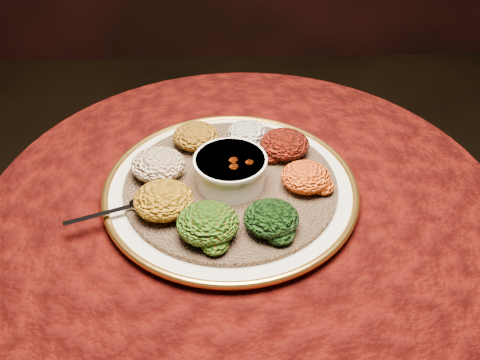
{
  "coord_description": "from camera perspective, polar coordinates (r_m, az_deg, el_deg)",
  "views": [
    {
      "loc": [
        -0.03,
        -0.73,
        1.39
      ],
      "look_at": [
        -0.01,
        0.03,
        0.76
      ],
      "focal_mm": 40.0,
      "sensor_mm": 36.0,
      "label": 1
    }
  ],
  "objects": [
    {
      "name": "table",
      "position": [
        1.11,
        0.54,
        -9.06
      ],
      "size": [
        0.96,
        0.96,
        0.73
      ],
      "color": "black",
      "rests_on": "ground"
    },
    {
      "name": "platter",
      "position": [
        0.99,
        -1.0,
        -0.96
      ],
      "size": [
        0.53,
        0.53,
        0.02
      ],
      "rotation": [
        0.0,
        0.0,
        -0.2
      ],
      "color": "white",
      "rests_on": "table"
    },
    {
      "name": "injera",
      "position": [
        0.98,
        -1.0,
        -0.49
      ],
      "size": [
        0.51,
        0.51,
        0.01
      ],
      "primitive_type": "cylinder",
      "rotation": [
        0.0,
        0.0,
        -0.4
      ],
      "color": "#8A6245",
      "rests_on": "platter"
    },
    {
      "name": "stew_bowl",
      "position": [
        0.96,
        -1.03,
        1.19
      ],
      "size": [
        0.13,
        0.13,
        0.05
      ],
      "color": "white",
      "rests_on": "injera"
    },
    {
      "name": "spoon",
      "position": [
        0.94,
        -11.05,
        -2.63
      ],
      "size": [
        0.15,
        0.07,
        0.01
      ],
      "rotation": [
        0.0,
        0.0,
        -2.78
      ],
      "color": "silver",
      "rests_on": "injera"
    },
    {
      "name": "portion_ayib",
      "position": [
        1.07,
        0.77,
        5.07
      ],
      "size": [
        0.08,
        0.08,
        0.04
      ],
      "primitive_type": "ellipsoid",
      "color": "silver",
      "rests_on": "injera"
    },
    {
      "name": "portion_kitfo",
      "position": [
        1.03,
        4.76,
        3.85
      ],
      "size": [
        0.1,
        0.09,
        0.05
      ],
      "primitive_type": "ellipsoid",
      "color": "black",
      "rests_on": "injera"
    },
    {
      "name": "portion_tikil",
      "position": [
        0.96,
        7.02,
        0.32
      ],
      "size": [
        0.09,
        0.08,
        0.04
      ],
      "primitive_type": "ellipsoid",
      "color": "#A9680E",
      "rests_on": "injera"
    },
    {
      "name": "portion_gomen",
      "position": [
        0.88,
        3.35,
        -4.09
      ],
      "size": [
        0.09,
        0.09,
        0.04
      ],
      "primitive_type": "ellipsoid",
      "color": "black",
      "rests_on": "injera"
    },
    {
      "name": "portion_mixveg",
      "position": [
        0.86,
        -3.45,
        -4.61
      ],
      "size": [
        0.1,
        0.1,
        0.05
      ],
      "primitive_type": "ellipsoid",
      "color": "#963309",
      "rests_on": "injera"
    },
    {
      "name": "portion_kik",
      "position": [
        0.91,
        -8.14,
        -2.14
      ],
      "size": [
        0.1,
        0.1,
        0.05
      ],
      "primitive_type": "ellipsoid",
      "color": "#BE7D10",
      "rests_on": "injera"
    },
    {
      "name": "portion_timatim",
      "position": [
        0.99,
        -8.74,
        1.64
      ],
      "size": [
        0.1,
        0.09,
        0.05
      ],
      "primitive_type": "ellipsoid",
      "color": "maroon",
      "rests_on": "injera"
    },
    {
      "name": "portion_shiro",
      "position": [
        1.06,
        -4.73,
        4.69
      ],
      "size": [
        0.09,
        0.09,
        0.04
      ],
      "primitive_type": "ellipsoid",
      "color": "#875410",
      "rests_on": "injera"
    }
  ]
}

